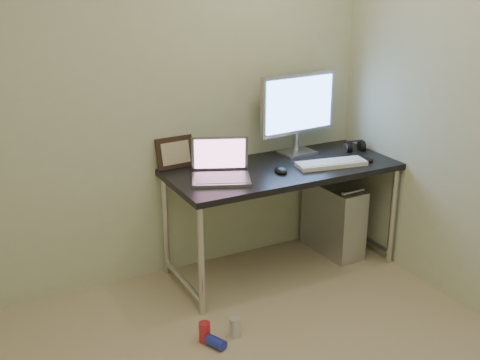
# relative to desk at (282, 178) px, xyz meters

# --- Properties ---
(wall_back) EXTENTS (3.50, 0.02, 2.50)m
(wall_back) POSITION_rel_desk_xyz_m (-0.98, 0.34, 0.58)
(wall_back) COLOR beige
(wall_back) RESTS_ON ground
(desk) EXTENTS (1.54, 0.67, 0.75)m
(desk) POSITION_rel_desk_xyz_m (0.00, 0.00, 0.00)
(desk) COLOR black
(desk) RESTS_ON ground
(tower_computer) EXTENTS (0.24, 0.51, 0.55)m
(tower_computer) POSITION_rel_desk_xyz_m (0.48, 0.05, -0.41)
(tower_computer) COLOR silver
(tower_computer) RESTS_ON ground
(cable_a) EXTENTS (0.01, 0.16, 0.69)m
(cable_a) POSITION_rel_desk_xyz_m (0.43, 0.29, -0.27)
(cable_a) COLOR black
(cable_a) RESTS_ON ground
(cable_b) EXTENTS (0.02, 0.11, 0.71)m
(cable_b) POSITION_rel_desk_xyz_m (0.52, 0.27, -0.29)
(cable_b) COLOR black
(cable_b) RESTS_ON ground
(can_red) EXTENTS (0.08, 0.08, 0.12)m
(can_red) POSITION_rel_desk_xyz_m (-0.84, -0.56, -0.61)
(can_red) COLOR red
(can_red) RESTS_ON ground
(can_white) EXTENTS (0.07, 0.07, 0.12)m
(can_white) POSITION_rel_desk_xyz_m (-0.66, -0.60, -0.61)
(can_white) COLOR silver
(can_white) RESTS_ON ground
(can_blue) EXTENTS (0.10, 0.13, 0.06)m
(can_blue) POSITION_rel_desk_xyz_m (-0.80, -0.64, -0.64)
(can_blue) COLOR #2330B6
(can_blue) RESTS_ON ground
(laptop) EXTENTS (0.45, 0.41, 0.25)m
(laptop) POSITION_rel_desk_xyz_m (-0.46, -0.01, 0.14)
(laptop) COLOR #ACACB2
(laptop) RESTS_ON desk
(monitor) EXTENTS (0.61, 0.20, 0.57)m
(monitor) POSITION_rel_desk_xyz_m (0.24, 0.21, 0.41)
(monitor) COLOR #ACACB2
(monitor) RESTS_ON desk
(keyboard) EXTENTS (0.49, 0.23, 0.03)m
(keyboard) POSITION_rel_desk_xyz_m (0.30, -0.13, 0.10)
(keyboard) COLOR white
(keyboard) RESTS_ON desk
(mouse_right) EXTENTS (0.10, 0.12, 0.04)m
(mouse_right) POSITION_rel_desk_xyz_m (0.59, -0.16, 0.10)
(mouse_right) COLOR black
(mouse_right) RESTS_ON desk
(mouse_left) EXTENTS (0.10, 0.14, 0.04)m
(mouse_left) POSITION_rel_desk_xyz_m (-0.07, -0.09, 0.10)
(mouse_left) COLOR black
(mouse_left) RESTS_ON desk
(headphones) EXTENTS (0.16, 0.09, 0.10)m
(headphones) POSITION_rel_desk_xyz_m (0.65, 0.07, 0.11)
(headphones) COLOR black
(headphones) RESTS_ON desk
(picture_frame) EXTENTS (0.26, 0.09, 0.21)m
(picture_frame) POSITION_rel_desk_xyz_m (-0.64, 0.31, 0.19)
(picture_frame) COLOR black
(picture_frame) RESTS_ON desk
(webcam) EXTENTS (0.04, 0.04, 0.11)m
(webcam) POSITION_rel_desk_xyz_m (-0.35, 0.30, 0.16)
(webcam) COLOR silver
(webcam) RESTS_ON desk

